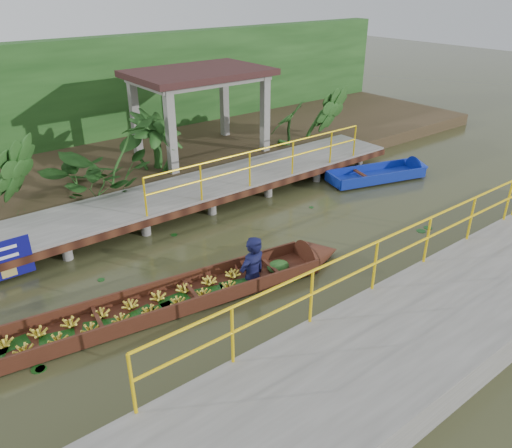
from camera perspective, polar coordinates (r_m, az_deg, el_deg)
ground at (r=11.37m, az=-1.70°, el=-4.73°), size 80.00×80.00×0.00m
land_strip at (r=17.34m, az=-16.71°, el=6.29°), size 30.00×8.00×0.45m
far_dock at (r=13.77m, az=-10.19°, el=2.91°), size 16.00×2.06×1.66m
near_dock at (r=9.48m, az=19.09°, el=-11.36°), size 18.00×2.40×1.73m
pavilion at (r=16.91m, az=-6.54°, el=15.86°), size 4.40×3.00×3.00m
foliage_backdrop at (r=19.15m, az=-20.39°, el=13.18°), size 30.00×0.80×4.00m
vendor_boat at (r=10.03m, az=-9.89°, el=-7.77°), size 9.30×2.21×2.33m
moored_blue_boat at (r=17.00m, az=15.97°, el=5.74°), size 3.79×1.91×0.88m
tropical_plants at (r=15.37m, az=-11.42°, el=8.54°), size 14.34×1.34×1.67m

